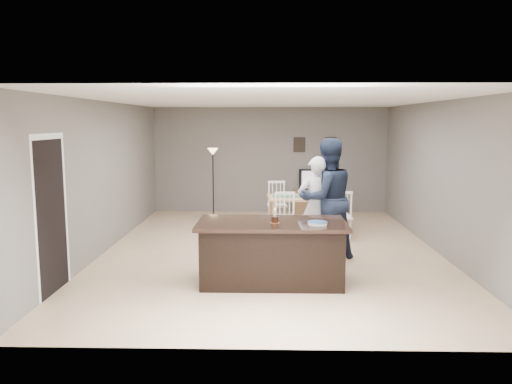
{
  "coord_description": "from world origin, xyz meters",
  "views": [
    {
      "loc": [
        -0.06,
        -8.87,
        2.33
      ],
      "look_at": [
        -0.26,
        -0.3,
        1.12
      ],
      "focal_mm": 35.0,
      "sensor_mm": 36.0,
      "label": 1
    }
  ],
  "objects_px": {
    "kitchen_island": "(272,252)",
    "woman": "(316,208)",
    "tv_console": "(317,202)",
    "plate_stack": "(318,223)",
    "birthday_cake": "(275,219)",
    "dining_table": "(307,203)",
    "television": "(317,180)",
    "man": "(327,199)",
    "floor_lamp": "(213,164)"
  },
  "relations": [
    {
      "from": "birthday_cake",
      "to": "man",
      "type": "bearing_deg",
      "value": 57.57
    },
    {
      "from": "tv_console",
      "to": "birthday_cake",
      "type": "distance_m",
      "value": 5.8
    },
    {
      "from": "tv_console",
      "to": "plate_stack",
      "type": "bearing_deg",
      "value": -95.54
    },
    {
      "from": "tv_console",
      "to": "man",
      "type": "xyz_separation_m",
      "value": [
        -0.25,
        -4.22,
        0.73
      ]
    },
    {
      "from": "dining_table",
      "to": "tv_console",
      "type": "bearing_deg",
      "value": 74.82
    },
    {
      "from": "woman",
      "to": "plate_stack",
      "type": "relative_size",
      "value": 6.23
    },
    {
      "from": "man",
      "to": "plate_stack",
      "type": "height_order",
      "value": "man"
    },
    {
      "from": "television",
      "to": "floor_lamp",
      "type": "bearing_deg",
      "value": 16.51
    },
    {
      "from": "television",
      "to": "dining_table",
      "type": "xyz_separation_m",
      "value": [
        -0.43,
        -2.28,
        -0.23
      ]
    },
    {
      "from": "kitchen_island",
      "to": "plate_stack",
      "type": "height_order",
      "value": "plate_stack"
    },
    {
      "from": "birthday_cake",
      "to": "floor_lamp",
      "type": "bearing_deg",
      "value": 106.07
    },
    {
      "from": "floor_lamp",
      "to": "tv_console",
      "type": "bearing_deg",
      "value": 15.08
    },
    {
      "from": "tv_console",
      "to": "man",
      "type": "bearing_deg",
      "value": -93.39
    },
    {
      "from": "kitchen_island",
      "to": "plate_stack",
      "type": "bearing_deg",
      "value": -16.97
    },
    {
      "from": "tv_console",
      "to": "dining_table",
      "type": "relative_size",
      "value": 0.62
    },
    {
      "from": "woman",
      "to": "floor_lamp",
      "type": "bearing_deg",
      "value": -68.08
    },
    {
      "from": "dining_table",
      "to": "kitchen_island",
      "type": "bearing_deg",
      "value": -106.89
    },
    {
      "from": "woman",
      "to": "dining_table",
      "type": "relative_size",
      "value": 0.9
    },
    {
      "from": "tv_console",
      "to": "man",
      "type": "relative_size",
      "value": 0.58
    },
    {
      "from": "kitchen_island",
      "to": "tv_console",
      "type": "height_order",
      "value": "kitchen_island"
    },
    {
      "from": "woman",
      "to": "birthday_cake",
      "type": "relative_size",
      "value": 8.41
    },
    {
      "from": "man",
      "to": "plate_stack",
      "type": "xyz_separation_m",
      "value": [
        -0.31,
        -1.55,
        -0.11
      ]
    },
    {
      "from": "tv_console",
      "to": "dining_table",
      "type": "distance_m",
      "value": 2.27
    },
    {
      "from": "birthday_cake",
      "to": "dining_table",
      "type": "relative_size",
      "value": 0.11
    },
    {
      "from": "television",
      "to": "plate_stack",
      "type": "distance_m",
      "value": 5.86
    },
    {
      "from": "plate_stack",
      "to": "dining_table",
      "type": "relative_size",
      "value": 0.14
    },
    {
      "from": "man",
      "to": "kitchen_island",
      "type": "bearing_deg",
      "value": 34.07
    },
    {
      "from": "man",
      "to": "dining_table",
      "type": "xyz_separation_m",
      "value": [
        -0.18,
        2.01,
        -0.39
      ]
    },
    {
      "from": "birthday_cake",
      "to": "television",
      "type": "bearing_deg",
      "value": 78.57
    },
    {
      "from": "birthday_cake",
      "to": "floor_lamp",
      "type": "relative_size",
      "value": 0.12
    },
    {
      "from": "man",
      "to": "plate_stack",
      "type": "distance_m",
      "value": 1.58
    },
    {
      "from": "television",
      "to": "birthday_cake",
      "type": "bearing_deg",
      "value": 78.57
    },
    {
      "from": "birthday_cake",
      "to": "floor_lamp",
      "type": "distance_m",
      "value": 5.17
    },
    {
      "from": "dining_table",
      "to": "birthday_cake",
      "type": "bearing_deg",
      "value": -105.92
    },
    {
      "from": "tv_console",
      "to": "television",
      "type": "xyz_separation_m",
      "value": [
        0.0,
        0.07,
        0.56
      ]
    },
    {
      "from": "kitchen_island",
      "to": "television",
      "type": "bearing_deg",
      "value": 77.99
    },
    {
      "from": "kitchen_island",
      "to": "woman",
      "type": "bearing_deg",
      "value": 60.36
    },
    {
      "from": "plate_stack",
      "to": "television",
      "type": "bearing_deg",
      "value": 84.52
    },
    {
      "from": "plate_stack",
      "to": "kitchen_island",
      "type": "bearing_deg",
      "value": 163.03
    },
    {
      "from": "dining_table",
      "to": "floor_lamp",
      "type": "height_order",
      "value": "floor_lamp"
    },
    {
      "from": "kitchen_island",
      "to": "man",
      "type": "height_order",
      "value": "man"
    },
    {
      "from": "man",
      "to": "birthday_cake",
      "type": "xyz_separation_m",
      "value": [
        -0.91,
        -1.43,
        -0.08
      ]
    },
    {
      "from": "man",
      "to": "floor_lamp",
      "type": "xyz_separation_m",
      "value": [
        -2.33,
        3.52,
        0.29
      ]
    },
    {
      "from": "television",
      "to": "kitchen_island",
      "type": "bearing_deg",
      "value": 77.99
    },
    {
      "from": "woman",
      "to": "plate_stack",
      "type": "distance_m",
      "value": 1.55
    },
    {
      "from": "tv_console",
      "to": "woman",
      "type": "height_order",
      "value": "woman"
    },
    {
      "from": "tv_console",
      "to": "dining_table",
      "type": "height_order",
      "value": "dining_table"
    },
    {
      "from": "tv_console",
      "to": "man",
      "type": "distance_m",
      "value": 4.29
    },
    {
      "from": "plate_stack",
      "to": "dining_table",
      "type": "bearing_deg",
      "value": 87.97
    },
    {
      "from": "tv_console",
      "to": "kitchen_island",
      "type": "bearing_deg",
      "value": -102.16
    }
  ]
}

